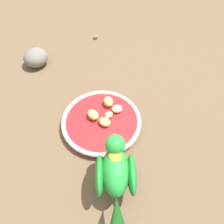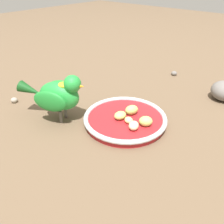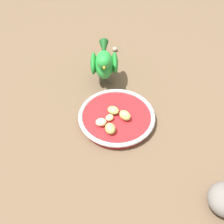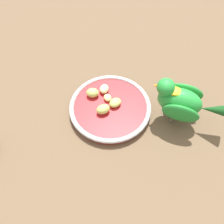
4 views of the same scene
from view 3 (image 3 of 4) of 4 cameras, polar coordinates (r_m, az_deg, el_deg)
ground_plane at (r=0.72m, az=-0.71°, el=-3.04°), size 4.00×4.00×0.00m
feeding_bowl at (r=0.72m, az=1.09°, el=-1.10°), size 0.22×0.22×0.03m
apple_piece_0 at (r=0.70m, az=3.01°, el=-0.78°), size 0.04×0.04×0.03m
apple_piece_1 at (r=0.72m, az=0.08°, el=0.44°), size 0.04×0.03×0.02m
apple_piece_2 at (r=0.67m, az=-0.40°, el=-3.84°), size 0.04×0.04×0.03m
apple_piece_3 at (r=0.69m, az=-2.52°, el=-2.37°), size 0.04×0.04×0.02m
apple_piece_4 at (r=0.70m, az=-0.23°, el=-1.43°), size 0.03×0.03×0.02m
parrot at (r=0.81m, az=-1.82°, el=11.29°), size 0.12×0.19×0.14m
pebble_2 at (r=1.00m, az=0.66°, el=14.28°), size 0.03×0.03×0.02m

